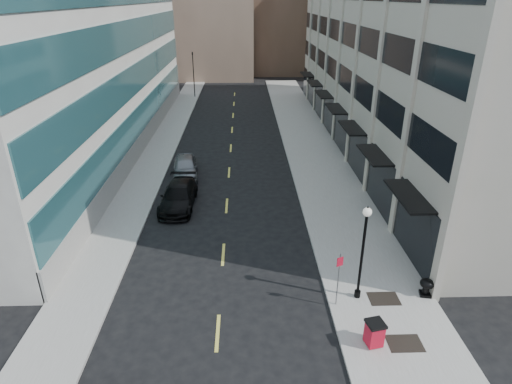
{
  "coord_description": "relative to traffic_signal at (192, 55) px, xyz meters",
  "views": [
    {
      "loc": [
        1.19,
        -11.92,
        12.91
      ],
      "look_at": [
        1.89,
        10.86,
        2.44
      ],
      "focal_mm": 30.0,
      "sensor_mm": 36.0,
      "label": 1
    }
  ],
  "objects": [
    {
      "name": "traffic_signal",
      "position": [
        0.0,
        0.0,
        0.0
      ],
      "size": [
        0.66,
        0.66,
        6.98
      ],
      "color": "black",
      "rests_on": "ground"
    },
    {
      "name": "grate_far",
      "position": [
        13.1,
        -44.2,
        -5.56
      ],
      "size": [
        1.4,
        1.0,
        0.01
      ],
      "primitive_type": "cube",
      "color": "black",
      "rests_on": "sidewalk_right"
    },
    {
      "name": "car_black_pickup",
      "position": [
        2.3,
        -34.0,
        -4.95
      ],
      "size": [
        2.28,
        5.33,
        1.53
      ],
      "primitive_type": "imported",
      "rotation": [
        0.0,
        0.0,
        -0.03
      ],
      "color": "black",
      "rests_on": "ground"
    },
    {
      "name": "ground",
      "position": [
        5.5,
        -48.0,
        -5.72
      ],
      "size": [
        160.0,
        160.0,
        0.0
      ],
      "primitive_type": "plane",
      "color": "black",
      "rests_on": "ground"
    },
    {
      "name": "sidewalk_right",
      "position": [
        13.0,
        -28.0,
        -5.64
      ],
      "size": [
        5.0,
        80.0,
        0.15
      ],
      "primitive_type": "cube",
      "color": "gray",
      "rests_on": "ground"
    },
    {
      "name": "grate_mid",
      "position": [
        13.1,
        -47.0,
        -5.56
      ],
      "size": [
        1.4,
        1.0,
        0.01
      ],
      "primitive_type": "cube",
      "color": "black",
      "rests_on": "sidewalk_right"
    },
    {
      "name": "building_right",
      "position": [
        22.44,
        -21.01,
        3.28
      ],
      "size": [
        15.3,
        46.5,
        18.25
      ],
      "color": "#B5A999",
      "rests_on": "ground"
    },
    {
      "name": "road_centerline",
      "position": [
        5.5,
        -31.0,
        -5.71
      ],
      "size": [
        0.15,
        68.2,
        0.01
      ],
      "color": "#D8CC4C",
      "rests_on": "ground"
    },
    {
      "name": "skyline_stone",
      "position": [
        23.5,
        18.0,
        4.28
      ],
      "size": [
        10.0,
        14.0,
        20.0
      ],
      "primitive_type": "cube",
      "color": "#B5A999",
      "rests_on": "ground"
    },
    {
      "name": "sign_post",
      "position": [
        10.8,
        -44.52,
        -3.85
      ],
      "size": [
        0.3,
        0.16,
        2.71
      ],
      "rotation": [
        0.0,
        0.0,
        0.42
      ],
      "color": "slate",
      "rests_on": "sidewalk_right"
    },
    {
      "name": "lamppost",
      "position": [
        11.9,
        -44.0,
        -2.78
      ],
      "size": [
        0.39,
        0.39,
        4.74
      ],
      "color": "black",
      "rests_on": "sidewalk_right"
    },
    {
      "name": "car_silver_sedan",
      "position": [
        2.13,
        -28.7,
        -4.93
      ],
      "size": [
        2.38,
        4.82,
        1.58
      ],
      "primitive_type": "imported",
      "rotation": [
        0.0,
        0.0,
        0.11
      ],
      "color": "gray",
      "rests_on": "ground"
    },
    {
      "name": "trash_bin",
      "position": [
        11.8,
        -47.0,
        -4.97
      ],
      "size": [
        0.82,
        0.84,
        1.12
      ],
      "rotation": [
        0.0,
        0.0,
        0.21
      ],
      "color": "red",
      "rests_on": "sidewalk_right"
    },
    {
      "name": "skyline_tan_far",
      "position": [
        -8.5,
        30.0,
        5.28
      ],
      "size": [
        12.0,
        14.0,
        22.0
      ],
      "primitive_type": "cube",
      "color": "#957761",
      "rests_on": "ground"
    },
    {
      "name": "building_left",
      "position": [
        -10.45,
        -21.0,
        4.27
      ],
      "size": [
        16.14,
        46.0,
        20.0
      ],
      "color": "silver",
      "rests_on": "ground"
    },
    {
      "name": "urn_planter",
      "position": [
        15.1,
        -44.0,
        -5.03
      ],
      "size": [
        0.64,
        0.64,
        0.89
      ],
      "rotation": [
        0.0,
        0.0,
        -0.2
      ],
      "color": "black",
      "rests_on": "sidewalk_right"
    },
    {
      "name": "sidewalk_left",
      "position": [
        -1.0,
        -28.0,
        -5.64
      ],
      "size": [
        3.0,
        80.0,
        0.15
      ],
      "primitive_type": "cube",
      "color": "gray",
      "rests_on": "ground"
    }
  ]
}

